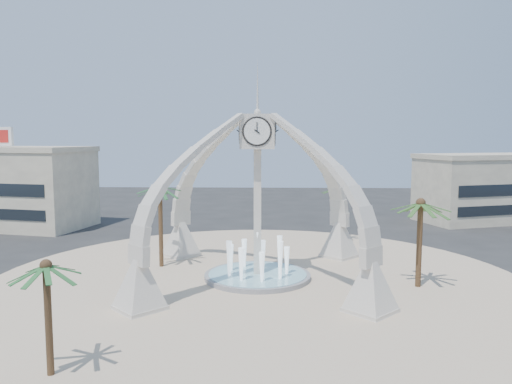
{
  "coord_description": "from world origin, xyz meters",
  "views": [
    {
      "loc": [
        1.06,
        -36.68,
        10.58
      ],
      "look_at": [
        -0.18,
        2.0,
        6.39
      ],
      "focal_mm": 35.0,
      "sensor_mm": 36.0,
      "label": 1
    }
  ],
  "objects_px": {
    "clock_tower": "(258,194)",
    "palm_south": "(46,267)",
    "fountain": "(257,275)",
    "palm_north": "(340,188)",
    "palm_west": "(160,188)",
    "palm_east": "(421,204)"
  },
  "relations": [
    {
      "from": "clock_tower",
      "to": "palm_north",
      "type": "relative_size",
      "value": 2.83
    },
    {
      "from": "palm_west",
      "to": "palm_south",
      "type": "distance_m",
      "value": 19.08
    },
    {
      "from": "clock_tower",
      "to": "palm_south",
      "type": "height_order",
      "value": "clock_tower"
    },
    {
      "from": "palm_east",
      "to": "palm_south",
      "type": "xyz_separation_m",
      "value": [
        -20.3,
        -14.0,
        -1.0
      ]
    },
    {
      "from": "clock_tower",
      "to": "palm_south",
      "type": "bearing_deg",
      "value": -119.25
    },
    {
      "from": "clock_tower",
      "to": "palm_east",
      "type": "height_order",
      "value": "clock_tower"
    },
    {
      "from": "fountain",
      "to": "palm_south",
      "type": "bearing_deg",
      "value": -119.25
    },
    {
      "from": "clock_tower",
      "to": "palm_west",
      "type": "distance_m",
      "value": 8.67
    },
    {
      "from": "palm_north",
      "to": "palm_south",
      "type": "xyz_separation_m",
      "value": [
        -16.79,
        -29.4,
        -0.6
      ]
    },
    {
      "from": "fountain",
      "to": "palm_west",
      "type": "distance_m",
      "value": 10.71
    },
    {
      "from": "clock_tower",
      "to": "palm_north",
      "type": "height_order",
      "value": "clock_tower"
    },
    {
      "from": "palm_north",
      "to": "palm_south",
      "type": "relative_size",
      "value": 1.11
    },
    {
      "from": "clock_tower",
      "to": "palm_north",
      "type": "xyz_separation_m",
      "value": [
        7.99,
        13.69,
        -0.92
      ]
    },
    {
      "from": "palm_east",
      "to": "palm_south",
      "type": "bearing_deg",
      "value": -145.41
    },
    {
      "from": "clock_tower",
      "to": "palm_south",
      "type": "distance_m",
      "value": 18.06
    },
    {
      "from": "fountain",
      "to": "palm_north",
      "type": "distance_m",
      "value": 16.71
    },
    {
      "from": "clock_tower",
      "to": "palm_west",
      "type": "xyz_separation_m",
      "value": [
        -8.03,
        3.29,
        0.08
      ]
    },
    {
      "from": "fountain",
      "to": "palm_north",
      "type": "relative_size",
      "value": 1.26
    },
    {
      "from": "palm_east",
      "to": "palm_south",
      "type": "height_order",
      "value": "palm_east"
    },
    {
      "from": "palm_west",
      "to": "palm_south",
      "type": "height_order",
      "value": "palm_west"
    },
    {
      "from": "palm_east",
      "to": "palm_west",
      "type": "relative_size",
      "value": 0.93
    },
    {
      "from": "clock_tower",
      "to": "palm_east",
      "type": "bearing_deg",
      "value": -8.44
    }
  ]
}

